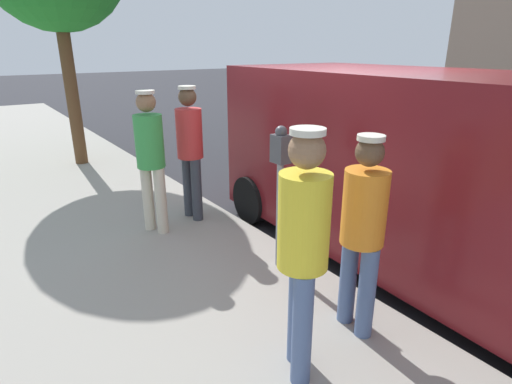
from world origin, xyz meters
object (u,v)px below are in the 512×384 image
at_px(parking_meter_near, 280,174).
at_px(parked_van, 427,167).
at_px(pedestrian_in_green, 150,153).
at_px(pedestrian_in_orange, 363,225).
at_px(pedestrian_in_red, 190,145).
at_px(pedestrian_in_yellow, 303,243).

bearing_deg(parking_meter_near, parked_van, 156.17).
bearing_deg(pedestrian_in_green, parking_meter_near, 114.36).
height_order(parking_meter_near, pedestrian_in_orange, pedestrian_in_orange).
bearing_deg(pedestrian_in_red, pedestrian_in_yellow, 76.96).
xyz_separation_m(pedestrian_in_green, pedestrian_in_red, (-0.59, -0.12, 0.01)).
distance_m(pedestrian_in_green, pedestrian_in_red, 0.60).
bearing_deg(pedestrian_in_yellow, pedestrian_in_green, -92.13).
xyz_separation_m(pedestrian_in_green, pedestrian_in_yellow, (0.11, 2.90, 0.01)).
bearing_deg(pedestrian_in_red, parked_van, 124.46).
relative_size(pedestrian_in_red, parked_van, 0.34).
bearing_deg(parking_meter_near, pedestrian_in_red, -85.40).
height_order(pedestrian_in_red, pedestrian_in_yellow, pedestrian_in_yellow).
bearing_deg(pedestrian_in_green, pedestrian_in_orange, 102.04).
xyz_separation_m(pedestrian_in_green, pedestrian_in_orange, (-0.60, 2.80, -0.08)).
bearing_deg(parking_meter_near, pedestrian_in_yellow, 56.97).
bearing_deg(pedestrian_in_yellow, parked_van, -165.04).
height_order(pedestrian_in_orange, parked_van, parked_van).
bearing_deg(pedestrian_in_red, parking_meter_near, 94.60).
bearing_deg(parked_van, pedestrian_in_green, -45.55).
height_order(pedestrian_in_green, parked_van, parked_van).
distance_m(pedestrian_in_green, pedestrian_in_orange, 2.87).
bearing_deg(pedestrian_in_orange, pedestrian_in_yellow, 7.78).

